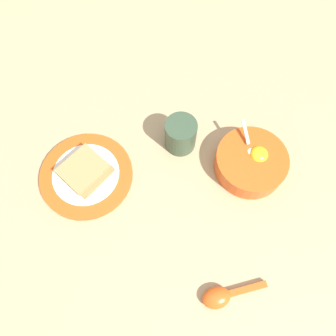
# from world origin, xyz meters

# --- Properties ---
(ground_plane) EXTENTS (3.00, 3.00, 0.00)m
(ground_plane) POSITION_xyz_m (0.00, 0.00, 0.00)
(ground_plane) COLOR tan
(egg_bowl) EXTENTS (0.16, 0.16, 0.08)m
(egg_bowl) POSITION_xyz_m (-0.09, 0.14, 0.03)
(egg_bowl) COLOR #DB5119
(egg_bowl) RESTS_ON ground_plane
(toast_plate) EXTENTS (0.21, 0.21, 0.01)m
(toast_plate) POSITION_xyz_m (0.04, -0.21, 0.01)
(toast_plate) COLOR #DB5119
(toast_plate) RESTS_ON ground_plane
(toast_sandwich) EXTENTS (0.12, 0.12, 0.03)m
(toast_sandwich) POSITION_xyz_m (0.04, -0.21, 0.03)
(toast_sandwich) COLOR #9E7042
(toast_sandwich) RESTS_ON toast_plate
(soup_spoon) EXTENTS (0.09, 0.13, 0.03)m
(soup_spoon) POSITION_xyz_m (0.21, 0.14, 0.01)
(soup_spoon) COLOR #DB5119
(soup_spoon) RESTS_ON ground_plane
(drinking_cup) EXTENTS (0.07, 0.07, 0.08)m
(drinking_cup) POSITION_xyz_m (-0.10, -0.03, 0.04)
(drinking_cup) COLOR #334733
(drinking_cup) RESTS_ON ground_plane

